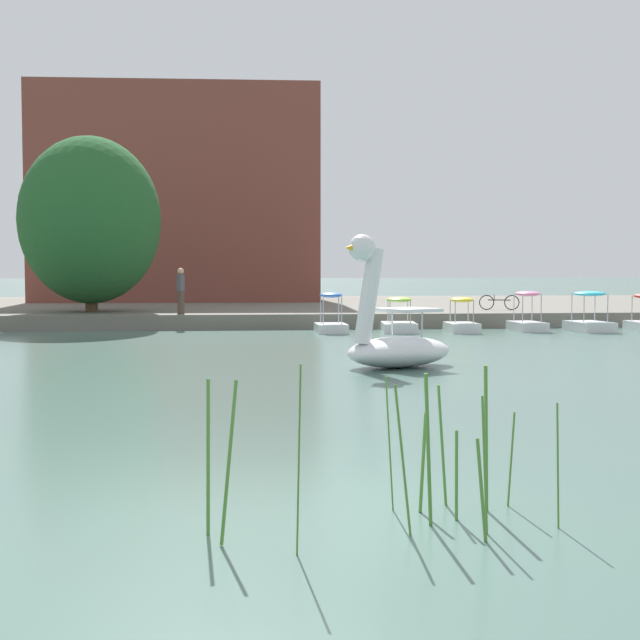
# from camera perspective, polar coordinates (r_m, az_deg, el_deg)

# --- Properties ---
(ground_plane) EXTENTS (507.64, 507.64, 0.00)m
(ground_plane) POSITION_cam_1_polar(r_m,az_deg,el_deg) (8.85, -2.56, -11.98)
(ground_plane) COLOR #47665B
(shore_bank_far) EXTENTS (130.92, 24.52, 0.59)m
(shore_bank_far) POSITION_cam_1_polar(r_m,az_deg,el_deg) (46.94, -5.38, 0.73)
(shore_bank_far) COLOR #6B665B
(shore_bank_far) RESTS_ON ground_plane
(swan_boat) EXTENTS (3.26, 2.73, 3.15)m
(swan_boat) POSITION_cam_1_polar(r_m,az_deg,el_deg) (21.21, 4.78, -1.19)
(swan_boat) COLOR white
(swan_boat) RESTS_ON ground_plane
(pedal_boat_blue) EXTENTS (1.12, 1.76, 1.50)m
(pedal_boat_blue) POSITION_cam_1_polar(r_m,az_deg,el_deg) (33.07, 0.71, -0.04)
(pedal_boat_blue) COLOR white
(pedal_boat_blue) RESTS_ON ground_plane
(pedal_boat_lime) EXTENTS (1.48, 2.30, 1.32)m
(pedal_boat_lime) POSITION_cam_1_polar(r_m,az_deg,el_deg) (33.54, 5.09, -0.07)
(pedal_boat_lime) COLOR white
(pedal_boat_lime) RESTS_ON ground_plane
(pedal_boat_yellow) EXTENTS (1.11, 1.79, 1.32)m
(pedal_boat_yellow) POSITION_cam_1_polar(r_m,az_deg,el_deg) (33.65, 9.08, -0.10)
(pedal_boat_yellow) COLOR white
(pedal_boat_yellow) RESTS_ON ground_plane
(pedal_boat_pink) EXTENTS (1.11, 1.91, 1.52)m
(pedal_boat_pink) POSITION_cam_1_polar(r_m,az_deg,el_deg) (34.96, 13.17, 0.10)
(pedal_boat_pink) COLOR white
(pedal_boat_pink) RESTS_ON ground_plane
(pedal_boat_cyan) EXTENTS (1.39, 2.15, 1.53)m
(pedal_boat_cyan) POSITION_cam_1_polar(r_m,az_deg,el_deg) (35.33, 16.91, 0.10)
(pedal_boat_cyan) COLOR white
(pedal_boat_cyan) RESTS_ON ground_plane
(tree_willow_near_path) EXTENTS (8.08, 8.04, 7.26)m
(tree_willow_near_path) POSITION_cam_1_polar(r_m,az_deg,el_deg) (38.12, -14.53, 6.21)
(tree_willow_near_path) COLOR #4C3823
(tree_willow_near_path) RESTS_ON shore_bank_far
(person_on_path) EXTENTS (0.31, 0.31, 1.82)m
(person_on_path) POSITION_cam_1_polar(r_m,az_deg,el_deg) (35.51, -8.93, 1.99)
(person_on_path) COLOR #47382D
(person_on_path) RESTS_ON shore_bank_far
(bicycle_parked) EXTENTS (1.68, 0.50, 0.66)m
(bicycle_parked) POSITION_cam_1_polar(r_m,az_deg,el_deg) (39.47, 11.43, 1.12)
(bicycle_parked) COLOR black
(bicycle_parked) RESTS_ON shore_bank_far
(apartment_block) EXTENTS (15.94, 9.24, 11.78)m
(apartment_block) POSITION_cam_1_polar(r_m,az_deg,el_deg) (52.22, -8.91, 7.74)
(apartment_block) COLOR brown
(apartment_block) RESTS_ON shore_bank_far
(reed_clump_foreground) EXTENTS (3.16, 1.45, 1.57)m
(reed_clump_foreground) POSITION_cam_1_polar(r_m,az_deg,el_deg) (8.18, 5.27, -8.75)
(reed_clump_foreground) COLOR #4C7F33
(reed_clump_foreground) RESTS_ON ground_plane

